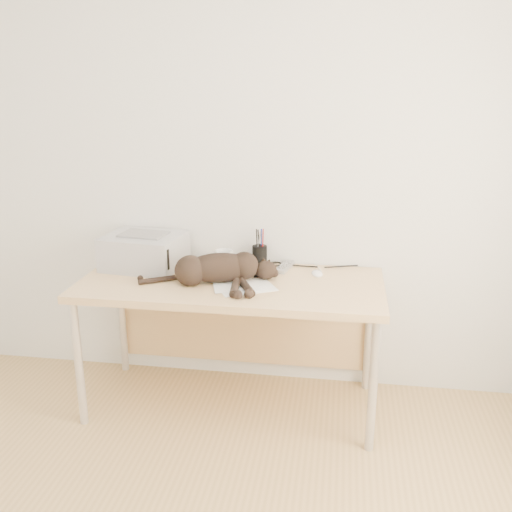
% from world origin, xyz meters
% --- Properties ---
extents(wall_back, '(3.50, 0.00, 3.50)m').
position_xyz_m(wall_back, '(0.00, 1.75, 1.30)').
color(wall_back, white).
rests_on(wall_back, floor).
extents(desk, '(1.60, 0.70, 0.74)m').
position_xyz_m(desk, '(0.00, 1.48, 0.61)').
color(desk, '#E0BC83').
rests_on(desk, floor).
extents(printer, '(0.46, 0.40, 0.20)m').
position_xyz_m(printer, '(-0.53, 1.56, 0.84)').
color(printer, '#B0B0B5').
rests_on(printer, desk).
extents(papers, '(0.36, 0.31, 0.01)m').
position_xyz_m(papers, '(0.08, 1.31, 0.74)').
color(papers, white).
rests_on(papers, desk).
extents(cat, '(0.73, 0.37, 0.17)m').
position_xyz_m(cat, '(-0.07, 1.36, 0.81)').
color(cat, black).
rests_on(cat, desk).
extents(mug, '(0.15, 0.15, 0.10)m').
position_xyz_m(mug, '(-0.09, 1.62, 0.79)').
color(mug, white).
rests_on(mug, desk).
extents(pen_cup, '(0.08, 0.08, 0.22)m').
position_xyz_m(pen_cup, '(0.11, 1.68, 0.80)').
color(pen_cup, black).
rests_on(pen_cup, desk).
extents(remote_grey, '(0.10, 0.20, 0.02)m').
position_xyz_m(remote_grey, '(0.26, 1.64, 0.75)').
color(remote_grey, gray).
rests_on(remote_grey, desk).
extents(remote_black, '(0.06, 0.19, 0.02)m').
position_xyz_m(remote_black, '(0.14, 1.55, 0.75)').
color(remote_black, black).
rests_on(remote_black, desk).
extents(mouse, '(0.08, 0.11, 0.03)m').
position_xyz_m(mouse, '(0.45, 1.57, 0.76)').
color(mouse, white).
rests_on(mouse, desk).
extents(cable_tangle, '(1.36, 0.08, 0.01)m').
position_xyz_m(cable_tangle, '(0.00, 1.70, 0.75)').
color(cable_tangle, black).
rests_on(cable_tangle, desk).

